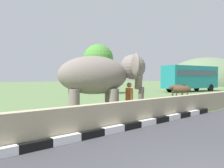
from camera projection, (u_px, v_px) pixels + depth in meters
striped_curb at (80, 137)px, 6.67m from camera, size 16.20×0.20×0.24m
barrier_parapet at (127, 114)px, 8.45m from camera, size 28.00×0.36×1.00m
elephant at (101, 76)px, 10.09m from camera, size 3.96×3.41×2.96m
person_handler at (129, 98)px, 10.44m from camera, size 0.40×0.61×1.66m
bus_teal at (190, 76)px, 30.89m from camera, size 9.13×3.97×3.50m
cow_near at (181, 90)px, 19.41m from camera, size 1.33×1.84×1.23m
cow_mid at (178, 88)px, 21.71m from camera, size 1.48×1.75×1.23m
tree_distant at (98, 59)px, 26.45m from camera, size 3.55×3.55×5.86m
hill_east at (207, 85)px, 60.09m from camera, size 26.81×21.45×14.66m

